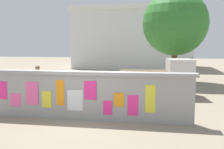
{
  "coord_description": "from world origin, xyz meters",
  "views": [
    {
      "loc": [
        2.42,
        -8.73,
        2.65
      ],
      "look_at": [
        0.52,
        2.38,
        1.31
      ],
      "focal_mm": 42.75,
      "sensor_mm": 36.0,
      "label": 1
    }
  ],
  "objects": [
    {
      "name": "bicycle_near",
      "position": [
        -1.2,
        1.88,
        0.36
      ],
      "size": [
        1.7,
        0.44,
        0.95
      ],
      "color": "black",
      "rests_on": "ground"
    },
    {
      "name": "motorcycle",
      "position": [
        -2.23,
        4.69,
        0.46
      ],
      "size": [
        1.9,
        0.56,
        0.87
      ],
      "color": "black",
      "rests_on": "ground"
    },
    {
      "name": "person_walking",
      "position": [
        2.58,
        1.12,
        0.99
      ],
      "size": [
        0.47,
        0.47,
        1.62
      ],
      "color": "purple",
      "rests_on": "ground"
    },
    {
      "name": "poster_wall",
      "position": [
        -0.0,
        -0.0,
        0.87
      ],
      "size": [
        7.44,
        0.42,
        1.69
      ],
      "color": "#9A9A9A",
      "rests_on": "ground"
    },
    {
      "name": "auto_rickshaw_truck",
      "position": [
        2.53,
        4.72,
        0.9
      ],
      "size": [
        3.74,
        1.89,
        1.85
      ],
      "color": "black",
      "rests_on": "ground"
    },
    {
      "name": "tree_roadside",
      "position": [
        3.5,
        9.42,
        3.93
      ],
      "size": [
        4.28,
        4.28,
        6.07
      ],
      "color": "brown",
      "rests_on": "ground"
    },
    {
      "name": "person_bystander",
      "position": [
        -3.01,
        2.69,
        0.99
      ],
      "size": [
        0.38,
        0.38,
        1.62
      ],
      "color": "#D83F72",
      "rests_on": "ground"
    },
    {
      "name": "ground",
      "position": [
        0.0,
        8.0,
        0.0
      ],
      "size": [
        60.0,
        60.0,
        0.0
      ],
      "primitive_type": "plane",
      "color": "gray"
    },
    {
      "name": "building_background",
      "position": [
        -0.26,
        20.63,
        3.19
      ],
      "size": [
        12.28,
        7.23,
        6.35
      ],
      "color": "silver",
      "rests_on": "ground"
    },
    {
      "name": "bicycle_far",
      "position": [
        0.82,
        1.19,
        0.36
      ],
      "size": [
        1.71,
        0.44,
        0.95
      ],
      "color": "black",
      "rests_on": "ground"
    }
  ]
}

